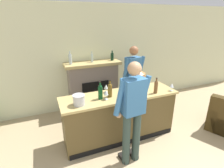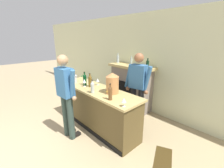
{
  "view_description": "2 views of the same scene",
  "coord_description": "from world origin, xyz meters",
  "px_view_note": "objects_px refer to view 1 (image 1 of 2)",
  "views": [
    {
      "loc": [
        -1.39,
        -0.57,
        2.37
      ],
      "look_at": [
        -0.03,
        2.75,
        1.03
      ],
      "focal_mm": 28.0,
      "sensor_mm": 36.0,
      "label": 1
    },
    {
      "loc": [
        2.56,
        0.31,
        2.11
      ],
      "look_at": [
        -0.05,
        2.74,
        0.99
      ],
      "focal_mm": 24.0,
      "sensor_mm": 36.0,
      "label": 2
    }
  ],
  "objects_px": {
    "person_customer": "(132,111)",
    "person_bartender": "(133,79)",
    "wine_glass_back_row": "(106,87)",
    "wine_bottle_merlot_tall": "(156,86)",
    "wine_bottle_burgundy_dark": "(100,91)",
    "wine_glass_front_right": "(128,83)",
    "ice_bucket_steel": "(79,100)",
    "wine_glass_front_left": "(172,85)",
    "wine_glass_by_dispenser": "(106,93)",
    "copper_dispenser": "(138,80)",
    "wine_bottle_rose_blush": "(110,89)",
    "wine_bottle_cabernet_heavy": "(133,91)",
    "fireplace_stone": "(93,86)"
  },
  "relations": [
    {
      "from": "person_customer",
      "to": "person_bartender",
      "type": "distance_m",
      "value": 1.56
    },
    {
      "from": "person_bartender",
      "to": "wine_glass_back_row",
      "type": "distance_m",
      "value": 0.99
    },
    {
      "from": "wine_bottle_merlot_tall",
      "to": "wine_bottle_burgundy_dark",
      "type": "relative_size",
      "value": 0.95
    },
    {
      "from": "person_bartender",
      "to": "wine_bottle_burgundy_dark",
      "type": "bearing_deg",
      "value": -146.29
    },
    {
      "from": "wine_bottle_merlot_tall",
      "to": "wine_bottle_burgundy_dark",
      "type": "distance_m",
      "value": 1.11
    },
    {
      "from": "wine_bottle_burgundy_dark",
      "to": "wine_glass_back_row",
      "type": "distance_m",
      "value": 0.32
    },
    {
      "from": "person_customer",
      "to": "wine_glass_front_right",
      "type": "bearing_deg",
      "value": 67.12
    },
    {
      "from": "ice_bucket_steel",
      "to": "wine_glass_front_left",
      "type": "relative_size",
      "value": 1.33
    },
    {
      "from": "ice_bucket_steel",
      "to": "wine_glass_front_right",
      "type": "distance_m",
      "value": 1.17
    },
    {
      "from": "wine_glass_front_left",
      "to": "wine_glass_back_row",
      "type": "distance_m",
      "value": 1.34
    },
    {
      "from": "wine_glass_by_dispenser",
      "to": "copper_dispenser",
      "type": "bearing_deg",
      "value": 13.37
    },
    {
      "from": "person_customer",
      "to": "wine_bottle_rose_blush",
      "type": "bearing_deg",
      "value": 99.73
    },
    {
      "from": "wine_glass_front_left",
      "to": "wine_bottle_cabernet_heavy",
      "type": "bearing_deg",
      "value": 179.83
    },
    {
      "from": "wine_bottle_cabernet_heavy",
      "to": "wine_glass_front_right",
      "type": "xyz_separation_m",
      "value": [
        0.13,
        0.45,
        -0.01
      ]
    },
    {
      "from": "person_bartender",
      "to": "wine_glass_front_left",
      "type": "bearing_deg",
      "value": -65.55
    },
    {
      "from": "person_bartender",
      "to": "wine_glass_front_right",
      "type": "bearing_deg",
      "value": -129.15
    },
    {
      "from": "wine_glass_front_left",
      "to": "wine_glass_by_dispenser",
      "type": "xyz_separation_m",
      "value": [
        -1.39,
        0.12,
        0.02
      ]
    },
    {
      "from": "wine_glass_front_left",
      "to": "fireplace_stone",
      "type": "bearing_deg",
      "value": 126.38
    },
    {
      "from": "wine_glass_by_dispenser",
      "to": "person_bartender",
      "type": "bearing_deg",
      "value": 38.54
    },
    {
      "from": "person_customer",
      "to": "wine_bottle_merlot_tall",
      "type": "height_order",
      "value": "person_customer"
    },
    {
      "from": "wine_bottle_cabernet_heavy",
      "to": "wine_glass_back_row",
      "type": "height_order",
      "value": "wine_bottle_cabernet_heavy"
    },
    {
      "from": "wine_bottle_merlot_tall",
      "to": "wine_glass_front_right",
      "type": "relative_size",
      "value": 1.95
    },
    {
      "from": "wine_glass_by_dispenser",
      "to": "wine_glass_back_row",
      "type": "height_order",
      "value": "wine_glass_by_dispenser"
    },
    {
      "from": "person_customer",
      "to": "wine_bottle_rose_blush",
      "type": "height_order",
      "value": "person_customer"
    },
    {
      "from": "person_bartender",
      "to": "copper_dispenser",
      "type": "bearing_deg",
      "value": -108.67
    },
    {
      "from": "wine_glass_front_left",
      "to": "wine_glass_front_right",
      "type": "bearing_deg",
      "value": 149.66
    },
    {
      "from": "wine_bottle_rose_blush",
      "to": "wine_glass_back_row",
      "type": "distance_m",
      "value": 0.22
    },
    {
      "from": "person_bartender",
      "to": "copper_dispenser",
      "type": "xyz_separation_m",
      "value": [
        -0.2,
        -0.59,
        0.2
      ]
    },
    {
      "from": "ice_bucket_steel",
      "to": "wine_glass_by_dispenser",
      "type": "height_order",
      "value": "same"
    },
    {
      "from": "person_customer",
      "to": "person_bartender",
      "type": "height_order",
      "value": "person_customer"
    },
    {
      "from": "ice_bucket_steel",
      "to": "wine_glass_front_left",
      "type": "bearing_deg",
      "value": -2.91
    },
    {
      "from": "person_customer",
      "to": "copper_dispenser",
      "type": "relative_size",
      "value": 4.1
    },
    {
      "from": "fireplace_stone",
      "to": "wine_bottle_rose_blush",
      "type": "relative_size",
      "value": 5.05
    },
    {
      "from": "copper_dispenser",
      "to": "wine_bottle_burgundy_dark",
      "type": "bearing_deg",
      "value": -172.37
    },
    {
      "from": "ice_bucket_steel",
      "to": "wine_glass_front_right",
      "type": "relative_size",
      "value": 1.3
    },
    {
      "from": "person_customer",
      "to": "wine_glass_front_right",
      "type": "height_order",
      "value": "person_customer"
    },
    {
      "from": "fireplace_stone",
      "to": "wine_glass_front_right",
      "type": "bearing_deg",
      "value": -70.05
    },
    {
      "from": "wine_bottle_cabernet_heavy",
      "to": "wine_glass_front_left",
      "type": "distance_m",
      "value": 0.9
    },
    {
      "from": "ice_bucket_steel",
      "to": "wine_bottle_merlot_tall",
      "type": "relative_size",
      "value": 0.67
    },
    {
      "from": "copper_dispenser",
      "to": "wine_glass_front_right",
      "type": "distance_m",
      "value": 0.24
    },
    {
      "from": "person_customer",
      "to": "wine_glass_front_left",
      "type": "xyz_separation_m",
      "value": [
        1.16,
        0.47,
        0.09
      ]
    },
    {
      "from": "wine_bottle_burgundy_dark",
      "to": "ice_bucket_steel",
      "type": "bearing_deg",
      "value": -167.71
    },
    {
      "from": "wine_glass_by_dispenser",
      "to": "wine_bottle_rose_blush",
      "type": "bearing_deg",
      "value": 39.12
    },
    {
      "from": "ice_bucket_steel",
      "to": "wine_glass_back_row",
      "type": "relative_size",
      "value": 1.27
    },
    {
      "from": "wine_bottle_rose_blush",
      "to": "wine_glass_front_left",
      "type": "distance_m",
      "value": 1.29
    },
    {
      "from": "copper_dispenser",
      "to": "wine_bottle_cabernet_heavy",
      "type": "bearing_deg",
      "value": -134.05
    },
    {
      "from": "wine_bottle_merlot_tall",
      "to": "wine_glass_by_dispenser",
      "type": "bearing_deg",
      "value": 174.88
    },
    {
      "from": "wine_bottle_merlot_tall",
      "to": "wine_bottle_burgundy_dark",
      "type": "xyz_separation_m",
      "value": [
        -1.1,
        0.16,
        0.01
      ]
    },
    {
      "from": "fireplace_stone",
      "to": "copper_dispenser",
      "type": "bearing_deg",
      "value": -66.02
    },
    {
      "from": "wine_bottle_burgundy_dark",
      "to": "wine_glass_back_row",
      "type": "height_order",
      "value": "wine_bottle_burgundy_dark"
    }
  ]
}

